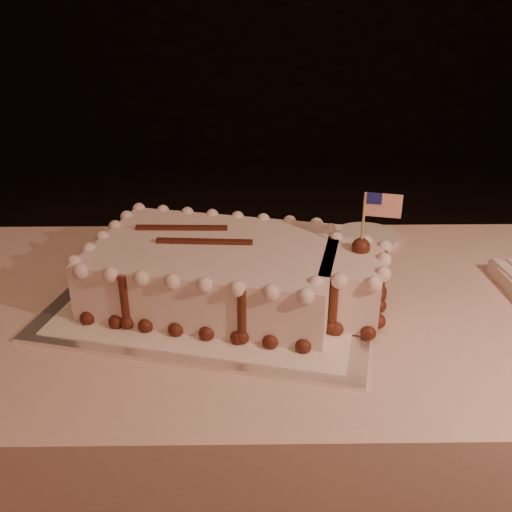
{
  "coord_description": "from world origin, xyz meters",
  "views": [
    {
      "loc": [
        -0.23,
        -0.41,
        1.34
      ],
      "look_at": [
        -0.21,
        0.61,
        0.85
      ],
      "focal_mm": 40.0,
      "sensor_mm": 36.0,
      "label": 1
    }
  ],
  "objects_px": {
    "banquet_table": "(347,440)",
    "sheet_cake": "(232,271)",
    "cake_board": "(217,297)",
    "side_plate": "(366,237)"
  },
  "relations": [
    {
      "from": "banquet_table",
      "to": "cake_board",
      "type": "distance_m",
      "value": 0.48
    },
    {
      "from": "banquet_table",
      "to": "side_plate",
      "type": "relative_size",
      "value": 14.55
    },
    {
      "from": "banquet_table",
      "to": "side_plate",
      "type": "xyz_separation_m",
      "value": [
        0.07,
        0.31,
        0.38
      ]
    },
    {
      "from": "banquet_table",
      "to": "side_plate",
      "type": "bearing_deg",
      "value": 76.91
    },
    {
      "from": "cake_board",
      "to": "sheet_cake",
      "type": "xyz_separation_m",
      "value": [
        0.03,
        -0.01,
        0.06
      ]
    },
    {
      "from": "sheet_cake",
      "to": "side_plate",
      "type": "height_order",
      "value": "sheet_cake"
    },
    {
      "from": "banquet_table",
      "to": "side_plate",
      "type": "height_order",
      "value": "side_plate"
    },
    {
      "from": "banquet_table",
      "to": "cake_board",
      "type": "relative_size",
      "value": 3.82
    },
    {
      "from": "banquet_table",
      "to": "sheet_cake",
      "type": "bearing_deg",
      "value": 178.91
    },
    {
      "from": "banquet_table",
      "to": "sheet_cake",
      "type": "height_order",
      "value": "sheet_cake"
    }
  ]
}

